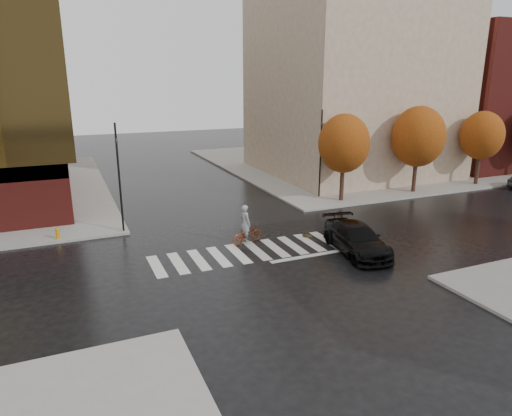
% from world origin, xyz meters
% --- Properties ---
extents(ground, '(120.00, 120.00, 0.00)m').
position_xyz_m(ground, '(0.00, 0.00, 0.00)').
color(ground, black).
rests_on(ground, ground).
extents(sidewalk_ne, '(30.00, 30.00, 0.15)m').
position_xyz_m(sidewalk_ne, '(21.00, 21.00, 0.07)').
color(sidewalk_ne, gray).
rests_on(sidewalk_ne, ground).
extents(crosswalk, '(12.00, 3.00, 0.01)m').
position_xyz_m(crosswalk, '(0.00, 0.50, 0.01)').
color(crosswalk, silver).
rests_on(crosswalk, ground).
extents(building_ne_tan, '(16.00, 16.00, 18.00)m').
position_xyz_m(building_ne_tan, '(17.00, 17.00, 9.15)').
color(building_ne_tan, gray).
rests_on(building_ne_tan, sidewalk_ne).
extents(building_ne_brick, '(14.00, 14.00, 14.00)m').
position_xyz_m(building_ne_brick, '(33.00, 16.00, 7.15)').
color(building_ne_brick, maroon).
rests_on(building_ne_brick, sidewalk_ne).
extents(tree_ne_a, '(3.80, 3.80, 6.50)m').
position_xyz_m(tree_ne_a, '(10.00, 7.40, 4.46)').
color(tree_ne_a, '#321F16').
rests_on(tree_ne_a, sidewalk_ne).
extents(tree_ne_b, '(4.20, 4.20, 6.89)m').
position_xyz_m(tree_ne_b, '(17.00, 7.40, 4.62)').
color(tree_ne_b, '#321F16').
rests_on(tree_ne_b, sidewalk_ne).
extents(tree_ne_c, '(3.60, 3.60, 6.31)m').
position_xyz_m(tree_ne_c, '(24.00, 7.40, 4.37)').
color(tree_ne_c, '#321F16').
rests_on(tree_ne_c, sidewalk_ne).
extents(sedan, '(2.95, 5.61, 1.55)m').
position_xyz_m(sedan, '(4.88, -1.80, 0.78)').
color(sedan, black).
rests_on(sedan, ground).
extents(cyclist, '(2.13, 1.22, 2.29)m').
position_xyz_m(cyclist, '(-0.08, 1.85, 0.78)').
color(cyclist, maroon).
rests_on(cyclist, ground).
extents(traffic_light_nw, '(0.19, 0.17, 6.53)m').
position_xyz_m(traffic_light_nw, '(-6.30, 6.48, 3.79)').
color(traffic_light_nw, black).
rests_on(traffic_light_nw, sidewalk_nw).
extents(traffic_light_ne, '(0.19, 0.21, 6.71)m').
position_xyz_m(traffic_light_ne, '(9.00, 9.00, 3.91)').
color(traffic_light_ne, black).
rests_on(traffic_light_ne, sidewalk_ne).
extents(fire_hydrant, '(0.23, 0.23, 0.66)m').
position_xyz_m(fire_hydrant, '(-10.00, 6.50, 0.51)').
color(fire_hydrant, '#BC820B').
rests_on(fire_hydrant, sidewalk_nw).
extents(manhole, '(0.75, 0.75, 0.01)m').
position_xyz_m(manhole, '(3.72, 1.49, 0.01)').
color(manhole, '#50401C').
rests_on(manhole, ground).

